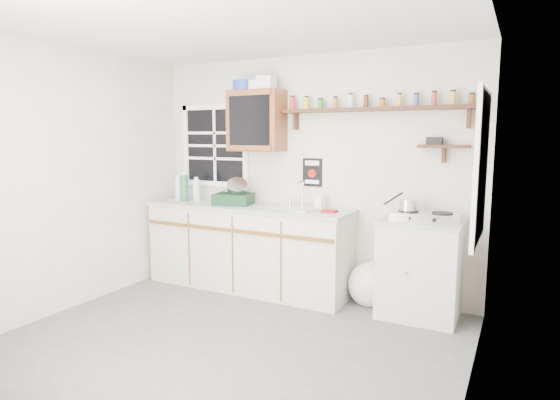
{
  "coord_description": "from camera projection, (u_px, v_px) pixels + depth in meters",
  "views": [
    {
      "loc": [
        2.04,
        -2.97,
        1.66
      ],
      "look_at": [
        0.2,
        0.55,
        1.12
      ],
      "focal_mm": 30.0,
      "sensor_mm": 36.0,
      "label": 1
    }
  ],
  "objects": [
    {
      "name": "room",
      "position": [
        223.0,
        190.0,
        3.6
      ],
      "size": [
        3.64,
        3.24,
        2.54
      ],
      "color": "#4C4C4E",
      "rests_on": "ground"
    },
    {
      "name": "main_cabinet",
      "position": [
        248.0,
        247.0,
        5.12
      ],
      "size": [
        2.31,
        0.63,
        0.92
      ],
      "color": "beige",
      "rests_on": "floor"
    },
    {
      "name": "right_cabinet",
      "position": [
        420.0,
        268.0,
        4.3
      ],
      "size": [
        0.73,
        0.57,
        0.91
      ],
      "color": "beige",
      "rests_on": "floor"
    },
    {
      "name": "sink",
      "position": [
        292.0,
        208.0,
        4.81
      ],
      "size": [
        0.52,
        0.44,
        0.29
      ],
      "color": "silver",
      "rests_on": "main_cabinet"
    },
    {
      "name": "upper_cabinet",
      "position": [
        256.0,
        121.0,
        5.04
      ],
      "size": [
        0.6,
        0.32,
        0.65
      ],
      "color": "#602E18",
      "rests_on": "wall_back"
    },
    {
      "name": "upper_cabinet_clutter",
      "position": [
        252.0,
        85.0,
        5.01
      ],
      "size": [
        0.49,
        0.24,
        0.14
      ],
      "color": "#1A3AAD",
      "rests_on": "upper_cabinet"
    },
    {
      "name": "spice_shelf",
      "position": [
        374.0,
        108.0,
        4.5
      ],
      "size": [
        1.91,
        0.18,
        0.35
      ],
      "color": "black",
      "rests_on": "wall_back"
    },
    {
      "name": "secondary_shelf",
      "position": [
        441.0,
        146.0,
        4.27
      ],
      "size": [
        0.45,
        0.16,
        0.24
      ],
      "color": "black",
      "rests_on": "wall_back"
    },
    {
      "name": "warning_sign",
      "position": [
        312.0,
        172.0,
        4.97
      ],
      "size": [
        0.22,
        0.02,
        0.3
      ],
      "color": "black",
      "rests_on": "wall_back"
    },
    {
      "name": "window_back",
      "position": [
        215.0,
        146.0,
        5.5
      ],
      "size": [
        0.93,
        0.03,
        0.98
      ],
      "color": "black",
      "rests_on": "wall_back"
    },
    {
      "name": "window_right",
      "position": [
        482.0,
        167.0,
        3.24
      ],
      "size": [
        0.03,
        0.78,
        1.08
      ],
      "color": "black",
      "rests_on": "wall_back"
    },
    {
      "name": "water_bottles",
      "position": [
        186.0,
        189.0,
        5.41
      ],
      "size": [
        0.3,
        0.18,
        0.33
      ],
      "color": "silver",
      "rests_on": "main_cabinet"
    },
    {
      "name": "dish_rack",
      "position": [
        235.0,
        196.0,
        5.1
      ],
      "size": [
        0.46,
        0.38,
        0.3
      ],
      "rotation": [
        0.0,
        0.0,
        0.23
      ],
      "color": "black",
      "rests_on": "main_cabinet"
    },
    {
      "name": "soap_bottle",
      "position": [
        320.0,
        200.0,
        4.82
      ],
      "size": [
        0.1,
        0.1,
        0.19
      ],
      "primitive_type": "imported",
      "rotation": [
        0.0,
        0.0,
        -0.24
      ],
      "color": "silver",
      "rests_on": "main_cabinet"
    },
    {
      "name": "rag",
      "position": [
        330.0,
        211.0,
        4.6
      ],
      "size": [
        0.14,
        0.12,
        0.02
      ],
      "primitive_type": "cube",
      "rotation": [
        0.0,
        0.0,
        0.01
      ],
      "color": "maroon",
      "rests_on": "main_cabinet"
    },
    {
      "name": "hotplate",
      "position": [
        425.0,
        216.0,
        4.2
      ],
      "size": [
        0.62,
        0.37,
        0.09
      ],
      "rotation": [
        0.0,
        0.0,
        0.09
      ],
      "color": "silver",
      "rests_on": "right_cabinet"
    },
    {
      "name": "saucepan",
      "position": [
        408.0,
        205.0,
        4.26
      ],
      "size": [
        0.37,
        0.29,
        0.18
      ],
      "rotation": [
        0.0,
        0.0,
        -0.79
      ],
      "color": "silver",
      "rests_on": "hotplate"
    },
    {
      "name": "trash_bag",
      "position": [
        369.0,
        285.0,
        4.62
      ],
      "size": [
        0.42,
        0.38,
        0.48
      ],
      "color": "silver",
      "rests_on": "floor"
    }
  ]
}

